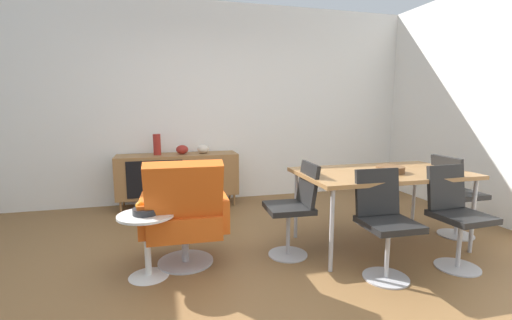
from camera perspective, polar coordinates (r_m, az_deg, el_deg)
The scene contains 15 objects.
ground_plane at distance 2.85m, azimuth -2.31°, elevation -19.57°, with size 8.32×8.32×0.00m, color brown.
wall_back at distance 5.08m, azimuth -9.04°, elevation 9.16°, with size 6.80×0.12×2.80m, color white.
sideboard at distance 4.84m, azimuth -12.70°, elevation -2.36°, with size 1.60×0.45×0.72m.
vase_cobalt at distance 4.78m, azimuth -15.99°, elevation 2.46°, with size 0.10×0.10×0.28m.
vase_sculptural_dark at distance 4.79m, azimuth -12.06°, elevation 1.69°, with size 0.16×0.16×0.12m.
vase_ceramic_small at distance 4.81m, azimuth -8.69°, elevation 1.81°, with size 0.16×0.16×0.12m.
dining_table at distance 3.55m, azimuth 19.96°, elevation -2.42°, with size 1.60×0.90×0.74m.
wooden_bowl_on_table at distance 3.50m, azimuth 21.23°, elevation -1.45°, with size 0.26×0.26×0.06m, color brown.
dining_chair_front_left at distance 2.97m, azimuth 20.40°, elevation -9.14°, with size 0.41×0.44×0.86m.
dining_chair_front_right at distance 3.41m, azimuth 30.04°, elevation -7.48°, with size 0.42×0.44×0.86m.
dining_chair_far_end at distance 4.16m, azimuth 29.90°, elevation -4.69°, with size 0.43×0.41×0.86m.
dining_chair_near_window at distance 3.18m, azimuth 6.43°, elevation -7.42°, with size 0.44×0.42×0.86m.
lounge_chair_red at distance 3.00m, azimuth -11.72°, elevation -8.60°, with size 0.74×0.67×0.95m.
side_table_round at distance 2.94m, azimuth -17.51°, elevation -12.17°, with size 0.44×0.44×0.52m.
fruit_bowl at distance 2.87m, azimuth -17.72°, elevation -7.78°, with size 0.20×0.20×0.11m.
Camera 1 is at (-0.55, -2.45, 1.35)m, focal length 24.29 mm.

